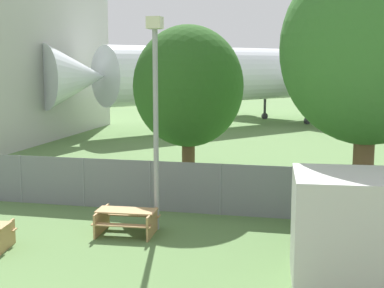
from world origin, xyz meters
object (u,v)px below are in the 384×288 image
airplane (277,74)px  tree_left_of_cabin (369,49)px  picnic_bench_near_cabin (127,219)px  tree_behind_benches (188,87)px

airplane → tree_left_of_cabin: 31.07m
airplane → tree_left_of_cabin: (4.85, -30.66, 1.38)m
picnic_bench_near_cabin → tree_left_of_cabin: size_ratio=0.22×
picnic_bench_near_cabin → tree_behind_benches: size_ratio=0.28×
airplane → tree_left_of_cabin: size_ratio=4.08×
tree_left_of_cabin → tree_behind_benches: tree_left_of_cabin is taller
airplane → tree_behind_benches: size_ratio=5.24×
picnic_bench_near_cabin → airplane: bearing=86.1°
tree_left_of_cabin → tree_behind_benches: size_ratio=1.29×
picnic_bench_near_cabin → tree_left_of_cabin: (7.12, 2.53, 5.19)m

